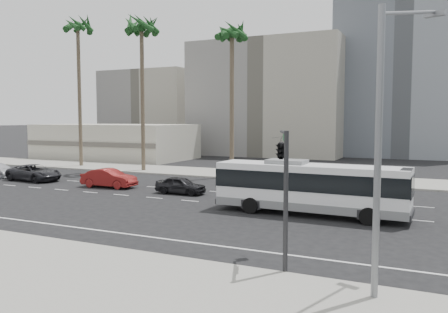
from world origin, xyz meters
The scene contains 17 objects.
ground centered at (0.00, 0.00, 0.00)m, with size 700.00×700.00×0.00m, color black.
sidewalk_north centered at (0.00, 15.50, 0.07)m, with size 120.00×7.00×0.15m, color gray.
sidewalk_south centered at (0.00, -15.50, 0.07)m, with size 120.00×7.00×0.15m, color gray.
commercial_low centered at (-30.00, 25.99, 2.50)m, with size 22.00×12.16×5.00m.
midrise_beige_west centered at (-12.00, 45.00, 9.00)m, with size 24.00×18.00×18.00m, color gray.
midrise_gray_center centered at (8.00, 52.00, 13.00)m, with size 20.00×20.00×26.00m, color slate.
midrise_beige_far centered at (-38.00, 50.00, 7.50)m, with size 18.00×16.00×15.00m, color gray.
civic_tower centered at (-2.00, 250.00, 38.83)m, with size 42.00×42.00×129.00m.
city_bus centered at (5.84, -1.02, 1.73)m, with size 11.54×2.89×3.30m.
car_a centered at (-5.16, 2.41, 0.68)m, with size 3.97×1.60×1.35m, color black.
car_b centered at (-12.38, 2.78, 0.79)m, with size 4.80×1.67×1.58m, color maroon.
car_c centered at (-21.41, 3.12, 0.77)m, with size 5.53×2.55×1.54m, color #232327.
streetlight_corner centered at (11.20, -12.61, 5.49)m, with size 1.95×4.44×9.73m.
traffic_signal centered at (6.78, -9.57, 4.47)m, with size 2.46×3.43×5.36m.
palm_near centered at (-5.69, 13.34, 13.84)m, with size 4.53×4.53×15.28m.
palm_mid centered at (-16.64, 13.91, 15.36)m, with size 5.53×5.53×17.07m.
palm_far centered at (-26.43, 14.88, 16.44)m, with size 5.27×5.27×18.10m.
Camera 1 is at (12.63, -27.89, 5.78)m, focal length 36.63 mm.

